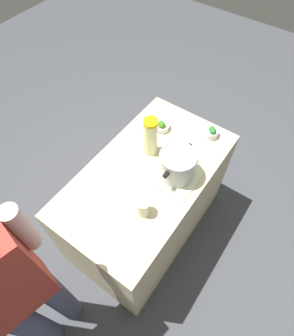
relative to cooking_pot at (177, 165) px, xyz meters
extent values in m
plane|color=#404248|center=(0.10, -0.17, -1.00)|extent=(8.00, 8.00, 0.00)
cube|color=#C5B38B|center=(0.10, -0.17, -0.55)|extent=(1.31, 0.74, 0.89)
cube|color=beige|center=(0.00, 0.00, -0.11)|extent=(0.32, 0.30, 0.01)
cylinder|color=#B7B7BC|center=(0.00, 0.00, -0.01)|extent=(0.23, 0.23, 0.19)
torus|color=#99999E|center=(0.00, 0.00, 0.09)|extent=(0.24, 0.24, 0.01)
cube|color=black|center=(-0.13, 0.00, 0.05)|extent=(0.04, 0.02, 0.02)
cube|color=black|center=(0.13, 0.00, 0.05)|extent=(0.04, 0.02, 0.02)
cylinder|color=beige|center=(-0.06, -0.25, 0.03)|extent=(0.09, 0.09, 0.28)
cylinder|color=#EAB409|center=(-0.06, -0.25, 0.18)|extent=(0.10, 0.10, 0.02)
ellipsoid|color=yellow|center=(-0.05, -0.25, 0.10)|extent=(0.04, 0.04, 0.01)
cylinder|color=beige|center=(0.35, -0.01, -0.05)|extent=(0.08, 0.08, 0.11)
cylinder|color=#B2AD99|center=(0.35, -0.01, 0.01)|extent=(0.09, 0.09, 0.01)
cylinder|color=silver|center=(-0.29, -0.31, -0.09)|extent=(0.13, 0.13, 0.04)
ellipsoid|color=#387819|center=(-0.27, -0.30, -0.06)|extent=(0.05, 0.05, 0.06)
ellipsoid|color=#347626|center=(-0.28, -0.32, -0.07)|extent=(0.04, 0.04, 0.04)
ellipsoid|color=#207031|center=(-0.29, -0.31, -0.06)|extent=(0.04, 0.04, 0.05)
cylinder|color=silver|center=(-0.44, 0.02, -0.09)|extent=(0.11, 0.11, 0.05)
ellipsoid|color=#276F32|center=(-0.43, 0.04, -0.05)|extent=(0.05, 0.05, 0.06)
ellipsoid|color=#336A1F|center=(-0.45, 0.02, -0.06)|extent=(0.05, 0.05, 0.05)
cylinder|color=#424562|center=(1.00, -0.22, -0.54)|extent=(0.14, 0.14, 0.92)
cylinder|color=#424562|center=(1.20, -0.22, -0.54)|extent=(0.14, 0.14, 0.92)
cylinder|color=#BE9492|center=(0.89, -0.22, 0.39)|extent=(0.08, 0.08, 0.30)
camera|label=1|loc=(0.98, 0.46, 1.48)|focal=30.70mm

